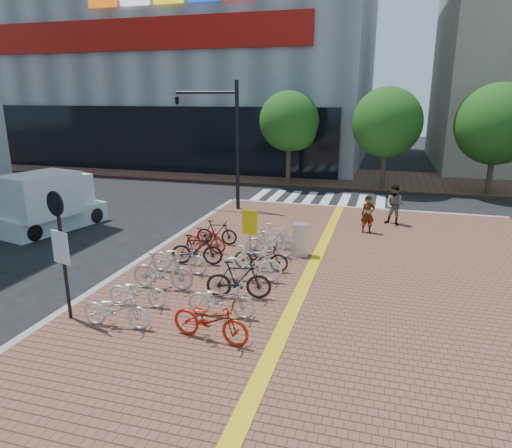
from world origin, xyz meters
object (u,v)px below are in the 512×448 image
(bike_13, at_px, (276,236))
(bike_6, at_px, (217,232))
(bike_0, at_px, (116,309))
(pedestrian_a, at_px, (368,214))
(bike_1, at_px, (138,291))
(bike_4, at_px, (197,250))
(bike_9, at_px, (239,280))
(notice_sign, at_px, (60,240))
(utility_box, at_px, (301,240))
(bike_12, at_px, (270,243))
(bike_3, at_px, (179,258))
(bike_7, at_px, (210,320))
(bike_11, at_px, (261,256))
(bike_8, at_px, (221,299))
(bike_2, at_px, (163,271))
(pedestrian_b, at_px, (395,205))
(bike_10, at_px, (251,263))
(traffic_light_pole, at_px, (209,121))
(box_truck, at_px, (50,202))
(yellow_sign, at_px, (250,227))

(bike_13, bearing_deg, bike_6, 100.49)
(bike_0, xyz_separation_m, pedestrian_a, (5.60, 10.14, 0.32))
(bike_0, height_order, bike_1, bike_0)
(bike_6, bearing_deg, bike_4, 177.37)
(bike_9, xyz_separation_m, notice_sign, (-3.85, -2.41, 1.58))
(pedestrian_a, distance_m, utility_box, 4.23)
(bike_0, relative_size, bike_12, 1.01)
(bike_3, height_order, bike_13, bike_3)
(notice_sign, bearing_deg, bike_7, -0.04)
(bike_3, distance_m, utility_box, 4.46)
(bike_11, bearing_deg, bike_8, 176.22)
(bike_2, xyz_separation_m, pedestrian_b, (6.67, 9.33, 0.32))
(bike_0, relative_size, bike_10, 0.94)
(traffic_light_pole, bearing_deg, utility_box, -46.38)
(bike_6, height_order, pedestrian_b, pedestrian_b)
(bike_6, distance_m, bike_11, 3.23)
(bike_13, distance_m, notice_sign, 8.16)
(utility_box, bearing_deg, bike_8, -102.00)
(bike_0, xyz_separation_m, bike_2, (0.03, 2.43, 0.10))
(bike_2, bearing_deg, bike_12, -38.07)
(bike_13, xyz_separation_m, box_truck, (-10.32, 0.29, 0.60))
(bike_2, distance_m, bike_13, 5.18)
(bike_8, relative_size, notice_sign, 0.54)
(bike_10, bearing_deg, bike_9, 174.50)
(bike_10, distance_m, traffic_light_pole, 10.85)
(bike_8, distance_m, box_truck, 11.95)
(bike_8, relative_size, bike_11, 1.00)
(bike_0, relative_size, bike_8, 0.99)
(bike_4, bearing_deg, yellow_sign, -86.86)
(bike_13, relative_size, box_truck, 0.33)
(bike_0, distance_m, bike_6, 6.89)
(bike_1, bearing_deg, notice_sign, 124.68)
(bike_10, distance_m, yellow_sign, 1.59)
(pedestrian_b, bearing_deg, bike_9, -97.93)
(traffic_light_pole, distance_m, box_truck, 8.35)
(bike_2, height_order, utility_box, utility_box)
(bike_8, distance_m, bike_9, 1.20)
(pedestrian_a, distance_m, box_truck, 13.84)
(bike_11, bearing_deg, notice_sign, 138.56)
(utility_box, xyz_separation_m, traffic_light_pole, (-5.88, 6.17, 3.78))
(bike_6, height_order, yellow_sign, yellow_sign)
(bike_2, bearing_deg, bike_4, -8.71)
(notice_sign, bearing_deg, yellow_sign, 55.95)
(bike_0, distance_m, notice_sign, 2.21)
(bike_4, xyz_separation_m, bike_7, (2.31, -4.61, -0.01))
(bike_0, bearing_deg, bike_8, -65.69)
(bike_6, height_order, pedestrian_a, pedestrian_a)
(bike_10, bearing_deg, pedestrian_b, -34.01)
(bike_4, height_order, pedestrian_a, pedestrian_a)
(bike_7, height_order, traffic_light_pole, traffic_light_pole)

